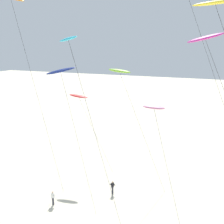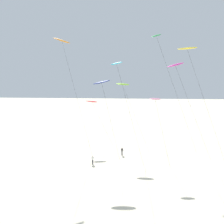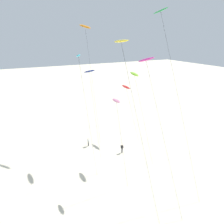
{
  "view_description": "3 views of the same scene",
  "coord_description": "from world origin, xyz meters",
  "px_view_note": "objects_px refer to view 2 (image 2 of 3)",
  "views": [
    {
      "loc": [
        10.99,
        -18.81,
        17.62
      ],
      "look_at": [
        0.89,
        5.52,
        10.91
      ],
      "focal_mm": 42.34,
      "sensor_mm": 36.0,
      "label": 1
    },
    {
      "loc": [
        0.74,
        -29.93,
        15.57
      ],
      "look_at": [
        -1.87,
        5.12,
        9.61
      ],
      "focal_mm": 30.48,
      "sensor_mm": 36.0,
      "label": 2
    },
    {
      "loc": [
        31.91,
        -10.68,
        20.98
      ],
      "look_at": [
        -2.97,
        7.2,
        7.3
      ],
      "focal_mm": 35.22,
      "sensor_mm": 36.0,
      "label": 3
    }
  ],
  "objects_px": {
    "kite_magenta": "(176,66)",
    "kite_cyan": "(117,66)",
    "kite_lime": "(123,85)",
    "kite_navy": "(102,83)",
    "kite_orange": "(62,42)",
    "kite_flyer_middle": "(122,151)",
    "kite_pink": "(155,100)",
    "kite_yellow": "(188,50)",
    "kite_red": "(92,102)",
    "kite_green": "(158,40)",
    "kite_flyer_nearest": "(93,160)"
  },
  "relations": [
    {
      "from": "kite_magenta",
      "to": "kite_cyan",
      "type": "relative_size",
      "value": 1.02
    },
    {
      "from": "kite_lime",
      "to": "kite_navy",
      "type": "distance_m",
      "value": 7.78
    },
    {
      "from": "kite_orange",
      "to": "kite_flyer_middle",
      "type": "distance_m",
      "value": 24.24
    },
    {
      "from": "kite_pink",
      "to": "kite_yellow",
      "type": "bearing_deg",
      "value": -22.23
    },
    {
      "from": "kite_red",
      "to": "kite_flyer_middle",
      "type": "bearing_deg",
      "value": -34.41
    },
    {
      "from": "kite_flyer_middle",
      "to": "kite_yellow",
      "type": "bearing_deg",
      "value": -31.28
    },
    {
      "from": "kite_navy",
      "to": "kite_lime",
      "type": "bearing_deg",
      "value": 63.14
    },
    {
      "from": "kite_lime",
      "to": "kite_pink",
      "type": "distance_m",
      "value": 9.12
    },
    {
      "from": "kite_red",
      "to": "kite_magenta",
      "type": "distance_m",
      "value": 19.48
    },
    {
      "from": "kite_lime",
      "to": "kite_flyer_middle",
      "type": "distance_m",
      "value": 13.89
    },
    {
      "from": "kite_green",
      "to": "kite_flyer_middle",
      "type": "distance_m",
      "value": 23.5
    },
    {
      "from": "kite_magenta",
      "to": "kite_flyer_nearest",
      "type": "relative_size",
      "value": 11.25
    },
    {
      "from": "kite_orange",
      "to": "kite_red",
      "type": "bearing_deg",
      "value": 61.34
    },
    {
      "from": "kite_magenta",
      "to": "kite_flyer_nearest",
      "type": "distance_m",
      "value": 22.8
    },
    {
      "from": "kite_yellow",
      "to": "kite_flyer_nearest",
      "type": "bearing_deg",
      "value": 174.53
    },
    {
      "from": "kite_magenta",
      "to": "kite_pink",
      "type": "height_order",
      "value": "kite_magenta"
    },
    {
      "from": "kite_orange",
      "to": "kite_green",
      "type": "distance_m",
      "value": 18.29
    },
    {
      "from": "kite_green",
      "to": "kite_magenta",
      "type": "bearing_deg",
      "value": -56.75
    },
    {
      "from": "kite_lime",
      "to": "kite_flyer_middle",
      "type": "height_order",
      "value": "kite_lime"
    },
    {
      "from": "kite_red",
      "to": "kite_navy",
      "type": "height_order",
      "value": "kite_navy"
    },
    {
      "from": "kite_flyer_middle",
      "to": "kite_lime",
      "type": "bearing_deg",
      "value": 90.47
    },
    {
      "from": "kite_orange",
      "to": "kite_flyer_middle",
      "type": "relative_size",
      "value": 13.91
    },
    {
      "from": "kite_yellow",
      "to": "kite_flyer_nearest",
      "type": "relative_size",
      "value": 12.38
    },
    {
      "from": "kite_yellow",
      "to": "kite_pink",
      "type": "height_order",
      "value": "kite_yellow"
    },
    {
      "from": "kite_red",
      "to": "kite_orange",
      "type": "height_order",
      "value": "kite_orange"
    },
    {
      "from": "kite_red",
      "to": "kite_yellow",
      "type": "xyz_separation_m",
      "value": [
        17.28,
        -11.05,
        9.55
      ]
    },
    {
      "from": "kite_pink",
      "to": "kite_orange",
      "type": "bearing_deg",
      "value": 172.95
    },
    {
      "from": "kite_pink",
      "to": "kite_flyer_nearest",
      "type": "distance_m",
      "value": 15.85
    },
    {
      "from": "kite_lime",
      "to": "kite_magenta",
      "type": "relative_size",
      "value": 0.8
    },
    {
      "from": "kite_orange",
      "to": "kite_flyer_nearest",
      "type": "xyz_separation_m",
      "value": [
        5.66,
        -2.39,
        -21.47
      ]
    },
    {
      "from": "kite_lime",
      "to": "kite_flyer_middle",
      "type": "bearing_deg",
      "value": -89.53
    },
    {
      "from": "kite_green",
      "to": "kite_flyer_nearest",
      "type": "relative_size",
      "value": 14.74
    },
    {
      "from": "kite_pink",
      "to": "kite_flyer_middle",
      "type": "xyz_separation_m",
      "value": [
        -5.77,
        4.38,
        -11.28
      ]
    },
    {
      "from": "kite_lime",
      "to": "kite_orange",
      "type": "xyz_separation_m",
      "value": [
        -11.0,
        -4.55,
        7.76
      ]
    },
    {
      "from": "kite_orange",
      "to": "kite_cyan",
      "type": "height_order",
      "value": "kite_orange"
    },
    {
      "from": "kite_navy",
      "to": "kite_flyer_middle",
      "type": "xyz_separation_m",
      "value": [
        3.53,
        4.68,
        -14.19
      ]
    },
    {
      "from": "kite_pink",
      "to": "kite_navy",
      "type": "bearing_deg",
      "value": -178.14
    },
    {
      "from": "kite_cyan",
      "to": "kite_pink",
      "type": "xyz_separation_m",
      "value": [
        6.5,
        3.04,
        -5.56
      ]
    },
    {
      "from": "kite_cyan",
      "to": "kite_pink",
      "type": "bearing_deg",
      "value": 25.05
    },
    {
      "from": "kite_lime",
      "to": "kite_cyan",
      "type": "xyz_separation_m",
      "value": [
        -0.71,
        -9.66,
        3.13
      ]
    },
    {
      "from": "kite_red",
      "to": "kite_green",
      "type": "xyz_separation_m",
      "value": [
        13.86,
        -2.99,
        12.67
      ]
    },
    {
      "from": "kite_magenta",
      "to": "kite_orange",
      "type": "relative_size",
      "value": 0.81
    },
    {
      "from": "kite_orange",
      "to": "kite_magenta",
      "type": "bearing_deg",
      "value": 0.17
    },
    {
      "from": "kite_yellow",
      "to": "kite_flyer_middle",
      "type": "distance_m",
      "value": 22.69
    },
    {
      "from": "kite_flyer_nearest",
      "to": "kite_flyer_middle",
      "type": "distance_m",
      "value": 7.13
    },
    {
      "from": "kite_magenta",
      "to": "kite_navy",
      "type": "bearing_deg",
      "value": -169.36
    },
    {
      "from": "kite_red",
      "to": "kite_cyan",
      "type": "height_order",
      "value": "kite_cyan"
    },
    {
      "from": "kite_magenta",
      "to": "kite_flyer_middle",
      "type": "relative_size",
      "value": 11.25
    },
    {
      "from": "kite_green",
      "to": "kite_navy",
      "type": "bearing_deg",
      "value": -147.48
    },
    {
      "from": "kite_lime",
      "to": "kite_navy",
      "type": "height_order",
      "value": "kite_navy"
    }
  ]
}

